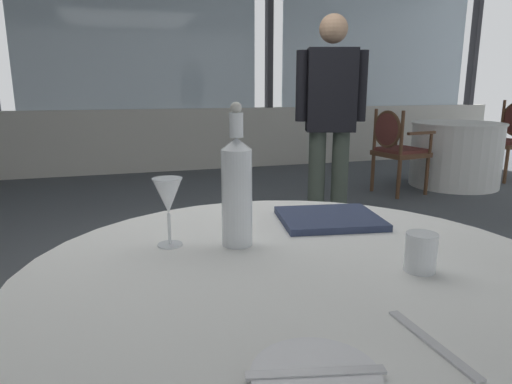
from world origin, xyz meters
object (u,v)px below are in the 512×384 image
(water_tumbler, at_px, (421,252))
(water_bottle, at_px, (237,189))
(side_plate, at_px, (316,376))
(dining_chair_1_1, at_px, (396,145))
(wine_glass, at_px, (168,198))
(diner_person_0, at_px, (330,114))
(menu_book, at_px, (329,218))
(dining_chair_1_0, at_px, (510,134))

(water_tumbler, bearing_deg, water_bottle, 140.22)
(water_bottle, xyz_separation_m, water_tumbler, (0.34, -0.29, -0.11))
(side_plate, bearing_deg, water_bottle, 86.26)
(water_bottle, distance_m, dining_chair_1_1, 4.03)
(wine_glass, bearing_deg, diner_person_0, 54.40)
(menu_book, xyz_separation_m, diner_person_0, (0.95, 1.94, 0.19))
(menu_book, relative_size, dining_chair_1_0, 0.30)
(dining_chair_1_1, bearing_deg, side_plate, -134.90)
(water_bottle, distance_m, dining_chair_1_0, 5.58)
(water_bottle, bearing_deg, side_plate, -93.74)
(side_plate, bearing_deg, dining_chair_1_1, 54.52)
(menu_book, distance_m, diner_person_0, 2.17)
(menu_book, relative_size, diner_person_0, 0.18)
(wine_glass, bearing_deg, water_bottle, -14.83)
(water_tumbler, bearing_deg, diner_person_0, 68.34)
(water_bottle, xyz_separation_m, menu_book, (0.32, 0.12, -0.14))
(water_tumbler, distance_m, menu_book, 0.40)
(water_tumbler, relative_size, dining_chair_1_1, 0.10)
(water_bottle, relative_size, water_tumbler, 4.18)
(wine_glass, relative_size, menu_book, 0.60)
(water_tumbler, distance_m, diner_person_0, 2.53)
(water_tumbler, xyz_separation_m, menu_book, (-0.02, 0.40, -0.03))
(side_plate, xyz_separation_m, water_bottle, (0.04, 0.57, 0.14))
(dining_chair_1_0, distance_m, diner_person_0, 3.44)
(side_plate, relative_size, dining_chair_1_0, 0.19)
(side_plate, distance_m, menu_book, 0.77)
(water_tumbler, height_order, dining_chair_1_1, dining_chair_1_1)
(side_plate, relative_size, dining_chair_1_1, 0.20)
(side_plate, distance_m, dining_chair_1_1, 4.49)
(water_bottle, bearing_deg, dining_chair_1_0, 37.50)
(side_plate, xyz_separation_m, water_tumbler, (0.38, 0.28, 0.04))
(water_bottle, relative_size, dining_chair_1_1, 0.40)
(dining_chair_1_1, bearing_deg, water_bottle, -139.18)
(water_bottle, height_order, diner_person_0, diner_person_0)
(wine_glass, xyz_separation_m, menu_book, (0.49, 0.07, -0.12))
(side_plate, relative_size, wine_glass, 1.04)
(wine_glass, bearing_deg, menu_book, 8.36)
(dining_chair_1_0, height_order, dining_chair_1_1, dining_chair_1_0)
(water_tumbler, distance_m, dining_chair_1_0, 5.50)
(side_plate, distance_m, wine_glass, 0.64)
(water_bottle, relative_size, wine_glass, 2.06)
(side_plate, bearing_deg, dining_chair_1_0, 41.62)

